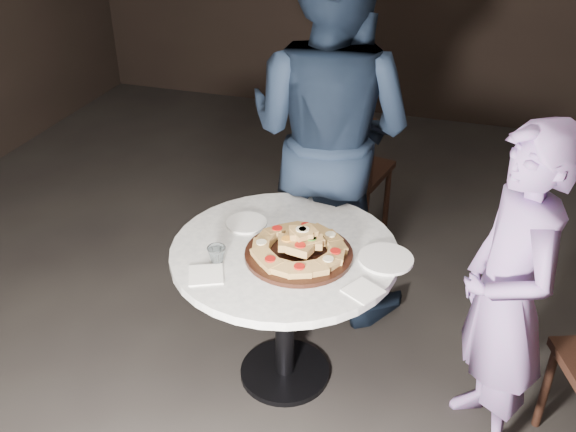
{
  "coord_description": "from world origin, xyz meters",
  "views": [
    {
      "loc": [
        0.61,
        -2.15,
        2.25
      ],
      "look_at": [
        -0.08,
        0.07,
        0.86
      ],
      "focal_mm": 40.0,
      "sensor_mm": 36.0,
      "label": 1
    }
  ],
  "objects_px": {
    "diner_teal": "(506,299)",
    "diner_navy": "(329,134)",
    "serving_board": "(299,254)",
    "focaccia_pile": "(300,246)",
    "water_glass": "(217,255)",
    "chair_far": "(346,165)",
    "table": "(285,274)"
  },
  "relations": [
    {
      "from": "diner_teal",
      "to": "diner_navy",
      "type": "bearing_deg",
      "value": -153.01
    },
    {
      "from": "serving_board",
      "to": "focaccia_pile",
      "type": "relative_size",
      "value": 1.12
    },
    {
      "from": "water_glass",
      "to": "diner_teal",
      "type": "height_order",
      "value": "diner_teal"
    },
    {
      "from": "focaccia_pile",
      "to": "chair_far",
      "type": "bearing_deg",
      "value": 94.0
    },
    {
      "from": "water_glass",
      "to": "diner_teal",
      "type": "relative_size",
      "value": 0.05
    },
    {
      "from": "focaccia_pile",
      "to": "water_glass",
      "type": "distance_m",
      "value": 0.34
    },
    {
      "from": "focaccia_pile",
      "to": "water_glass",
      "type": "relative_size",
      "value": 5.21
    },
    {
      "from": "table",
      "to": "diner_teal",
      "type": "bearing_deg",
      "value": -4.28
    },
    {
      "from": "diner_teal",
      "to": "serving_board",
      "type": "bearing_deg",
      "value": -113.71
    },
    {
      "from": "water_glass",
      "to": "diner_teal",
      "type": "distance_m",
      "value": 1.15
    },
    {
      "from": "table",
      "to": "diner_teal",
      "type": "distance_m",
      "value": 0.92
    },
    {
      "from": "water_glass",
      "to": "chair_far",
      "type": "relative_size",
      "value": 0.09
    },
    {
      "from": "table",
      "to": "water_glass",
      "type": "height_order",
      "value": "water_glass"
    },
    {
      "from": "chair_far",
      "to": "serving_board",
      "type": "bearing_deg",
      "value": 105.56
    },
    {
      "from": "focaccia_pile",
      "to": "chair_far",
      "type": "relative_size",
      "value": 0.45
    },
    {
      "from": "table",
      "to": "focaccia_pile",
      "type": "relative_size",
      "value": 2.59
    },
    {
      "from": "table",
      "to": "serving_board",
      "type": "bearing_deg",
      "value": -27.9
    },
    {
      "from": "table",
      "to": "diner_teal",
      "type": "xyz_separation_m",
      "value": [
        0.91,
        -0.07,
        0.13
      ]
    },
    {
      "from": "chair_far",
      "to": "diner_teal",
      "type": "xyz_separation_m",
      "value": [
        0.92,
        -1.34,
        0.2
      ]
    },
    {
      "from": "table",
      "to": "diner_teal",
      "type": "height_order",
      "value": "diner_teal"
    },
    {
      "from": "table",
      "to": "diner_navy",
      "type": "height_order",
      "value": "diner_navy"
    },
    {
      "from": "serving_board",
      "to": "diner_navy",
      "type": "relative_size",
      "value": 0.24
    },
    {
      "from": "diner_teal",
      "to": "water_glass",
      "type": "bearing_deg",
      "value": -106.1
    },
    {
      "from": "serving_board",
      "to": "focaccia_pile",
      "type": "bearing_deg",
      "value": 43.4
    },
    {
      "from": "serving_board",
      "to": "chair_far",
      "type": "height_order",
      "value": "chair_far"
    },
    {
      "from": "serving_board",
      "to": "water_glass",
      "type": "relative_size",
      "value": 5.84
    },
    {
      "from": "water_glass",
      "to": "diner_navy",
      "type": "height_order",
      "value": "diner_navy"
    },
    {
      "from": "diner_navy",
      "to": "chair_far",
      "type": "bearing_deg",
      "value": -72.85
    },
    {
      "from": "diner_navy",
      "to": "serving_board",
      "type": "bearing_deg",
      "value": 110.33
    },
    {
      "from": "water_glass",
      "to": "diner_navy",
      "type": "relative_size",
      "value": 0.04
    },
    {
      "from": "water_glass",
      "to": "diner_teal",
      "type": "xyz_separation_m",
      "value": [
        1.14,
        0.11,
        -0.04
      ]
    },
    {
      "from": "chair_far",
      "to": "diner_navy",
      "type": "relative_size",
      "value": 0.47
    }
  ]
}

